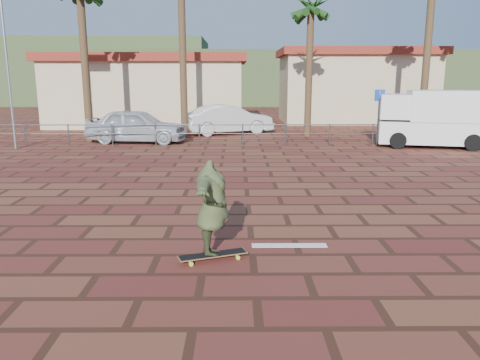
# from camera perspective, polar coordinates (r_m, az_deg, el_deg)

# --- Properties ---
(ground) EXTENTS (120.00, 120.00, 0.00)m
(ground) POSITION_cam_1_polar(r_m,az_deg,el_deg) (9.94, 1.23, -5.59)
(ground) COLOR brown
(ground) RESTS_ON ground
(paint_stripe) EXTENTS (1.40, 0.22, 0.01)m
(paint_stripe) POSITION_cam_1_polar(r_m,az_deg,el_deg) (8.85, 6.03, -7.93)
(paint_stripe) COLOR white
(paint_stripe) RESTS_ON ground
(guardrail) EXTENTS (24.06, 0.06, 1.00)m
(guardrail) POSITION_cam_1_polar(r_m,az_deg,el_deg) (21.58, 0.33, 6.03)
(guardrail) COLOR #47494F
(guardrail) RESTS_ON ground
(flagpole) EXTENTS (1.30, 0.10, 8.00)m
(flagpole) POSITION_cam_1_polar(r_m,az_deg,el_deg) (22.64, -26.47, 15.12)
(flagpole) COLOR gray
(flagpole) RESTS_ON ground
(palm_center) EXTENTS (2.40, 2.40, 7.75)m
(palm_center) POSITION_cam_1_polar(r_m,az_deg,el_deg) (25.45, 8.64, 19.69)
(palm_center) COLOR brown
(palm_center) RESTS_ON ground
(building_west) EXTENTS (12.60, 7.60, 4.50)m
(building_west) POSITION_cam_1_polar(r_m,az_deg,el_deg) (31.97, -10.91, 10.75)
(building_west) COLOR beige
(building_west) RESTS_ON ground
(building_east) EXTENTS (10.60, 6.60, 5.00)m
(building_east) POSITION_cam_1_polar(r_m,az_deg,el_deg) (34.46, 13.75, 11.15)
(building_east) COLOR beige
(building_east) RESTS_ON ground
(hill_front) EXTENTS (70.00, 18.00, 6.00)m
(hill_front) POSITION_cam_1_polar(r_m,az_deg,el_deg) (59.45, -0.15, 12.31)
(hill_front) COLOR #384C28
(hill_front) RESTS_ON ground
(hill_back) EXTENTS (35.00, 14.00, 8.00)m
(hill_back) POSITION_cam_1_polar(r_m,az_deg,el_deg) (68.96, -19.24, 12.48)
(hill_back) COLOR #384C28
(hill_back) RESTS_ON ground
(longboard) EXTENTS (1.21, 0.65, 0.12)m
(longboard) POSITION_cam_1_polar(r_m,az_deg,el_deg) (8.11, -3.33, -9.12)
(longboard) COLOR olive
(longboard) RESTS_ON ground
(skateboarder) EXTENTS (0.61, 2.02, 1.63)m
(skateboarder) POSITION_cam_1_polar(r_m,az_deg,el_deg) (7.84, -3.40, -3.42)
(skateboarder) COLOR #3F4B28
(skateboarder) RESTS_ON longboard
(campervan) EXTENTS (5.18, 3.07, 2.51)m
(campervan) POSITION_cam_1_polar(r_m,az_deg,el_deg) (22.83, 22.79, 7.05)
(campervan) COLOR white
(campervan) RESTS_ON ground
(car_silver) EXTENTS (4.93, 2.42, 1.62)m
(car_silver) POSITION_cam_1_polar(r_m,az_deg,el_deg) (23.06, -12.47, 6.47)
(car_silver) COLOR silver
(car_silver) RESTS_ON ground
(car_white) EXTENTS (5.16, 3.37, 1.61)m
(car_white) POSITION_cam_1_polar(r_m,az_deg,el_deg) (26.05, -1.44, 7.39)
(car_white) COLOR silver
(car_white) RESTS_ON ground
(street_sign) EXTENTS (0.50, 0.21, 2.54)m
(street_sign) POSITION_cam_1_polar(r_m,az_deg,el_deg) (22.45, 16.60, 8.58)
(street_sign) COLOR gray
(street_sign) RESTS_ON ground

